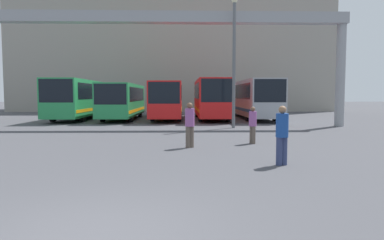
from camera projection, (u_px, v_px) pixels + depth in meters
name	position (u px, v px, depth m)	size (l,w,h in m)	color
ground_plane	(92.00, 238.00, 4.95)	(200.00, 200.00, 0.00)	#47474C
building_backdrop	(173.00, 48.00, 47.28)	(40.54, 12.00, 17.15)	gray
overhead_gantry	(162.00, 33.00, 21.86)	(23.91, 0.80, 7.35)	gray
bus_slot_0	(79.00, 97.00, 29.10)	(2.61, 10.65, 3.28)	#268C4C
bus_slot_1	(123.00, 99.00, 28.99)	(2.50, 10.21, 2.95)	#268C4C
bus_slot_2	(168.00, 98.00, 29.93)	(2.46, 11.90, 3.09)	red
bus_slot_3	(211.00, 97.00, 29.29)	(2.54, 10.43, 3.32)	red
bus_slot_4	(253.00, 97.00, 30.24)	(2.53, 12.13, 3.30)	#999EA5
pedestrian_near_left	(253.00, 124.00, 14.51)	(0.33, 0.33, 1.57)	brown
pedestrian_near_center	(282.00, 134.00, 10.03)	(0.36, 0.36, 1.75)	navy
pedestrian_far_center	(190.00, 124.00, 13.39)	(0.37, 0.37, 1.77)	brown
lamp_post	(234.00, 58.00, 21.18)	(0.36, 0.36, 8.05)	#595B60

